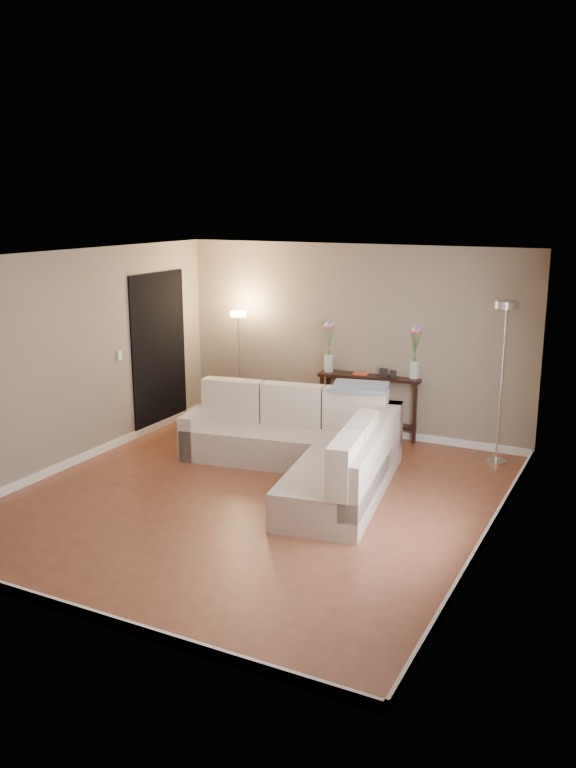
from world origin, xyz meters
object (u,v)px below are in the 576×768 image
at_px(console_table, 364,401).
at_px(floor_lamp_unlit, 504,350).
at_px(floor_lamp_lit, 239,345).
at_px(sectional_sofa, 308,447).

bearing_deg(console_table, floor_lamp_unlit, -10.33).
distance_m(console_table, floor_lamp_unlit, 2.14).
bearing_deg(floor_lamp_lit, sectional_sofa, -39.82).
bearing_deg(floor_lamp_unlit, console_table, 169.67).
relative_size(console_table, floor_lamp_unlit, 0.71).
relative_size(sectional_sofa, console_table, 2.09).
relative_size(sectional_sofa, floor_lamp_unlit, 1.49).
bearing_deg(sectional_sofa, console_table, 89.90).
height_order(floor_lamp_lit, floor_lamp_unlit, floor_lamp_unlit).
distance_m(sectional_sofa, floor_lamp_unlit, 2.60).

